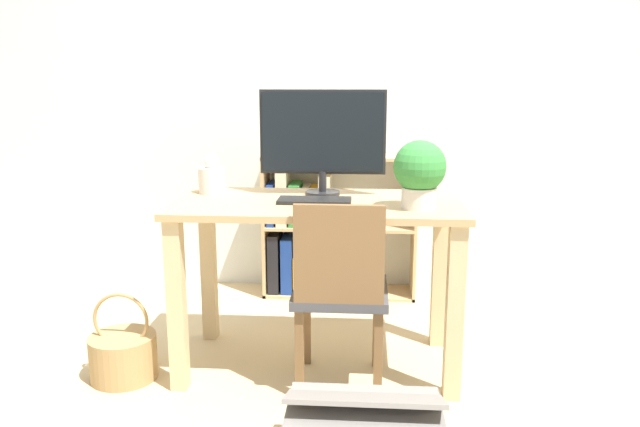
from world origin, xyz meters
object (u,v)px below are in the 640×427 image
monitor (323,135)px  chair (340,288)px  keyboard (315,201)px  basket (123,355)px  potted_plant (420,171)px  vase (212,178)px  bookshelf (313,233)px

monitor → chair: bearing=-75.2°
keyboard → basket: 1.09m
keyboard → monitor: bearing=83.1°
keyboard → potted_plant: bearing=-12.5°
vase → bookshelf: size_ratio=0.20×
vase → chair: (0.62, -0.38, -0.40)m
keyboard → vase: bearing=159.1°
monitor → vase: monitor is taller
keyboard → vase: (-0.50, 0.19, 0.07)m
monitor → keyboard: bearing=-96.9°
keyboard → potted_plant: potted_plant is taller
potted_plant → bookshelf: bearing=115.6°
monitor → basket: bearing=-157.6°
potted_plant → chair: (-0.32, -0.09, -0.48)m
keyboard → basket: size_ratio=0.81×
keyboard → basket: bearing=-168.7°
bookshelf → monitor: bearing=-82.2°
monitor → keyboard: 0.33m
bookshelf → vase: bearing=-116.3°
vase → potted_plant: potted_plant is taller
vase → chair: vase is taller
monitor → chair: monitor is taller
monitor → vase: size_ratio=3.18×
chair → bookshelf: (-0.21, 1.21, -0.07)m
potted_plant → vase: bearing=163.0°
vase → basket: size_ratio=0.46×
chair → keyboard: bearing=113.6°
keyboard → basket: (-0.84, -0.17, -0.68)m
monitor → potted_plant: size_ratio=2.03×
vase → keyboard: bearing=-20.9°
vase → basket: 0.89m
keyboard → vase: 0.54m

